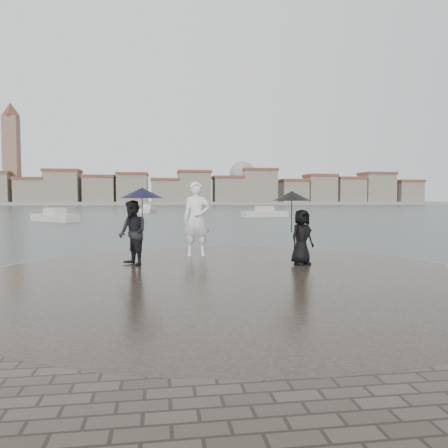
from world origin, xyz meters
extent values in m
plane|color=#2B3835|center=(0.00, 0.00, 0.00)|extent=(400.00, 400.00, 0.00)
cylinder|color=gray|center=(0.00, 3.50, 0.16)|extent=(12.50, 12.50, 0.32)
cylinder|color=#2D261E|center=(0.00, 3.50, 0.18)|extent=(11.90, 11.90, 0.36)
imported|color=white|center=(-0.55, 6.85, 1.49)|extent=(0.87, 0.61, 2.27)
imported|color=black|center=(-2.36, 5.22, 1.22)|extent=(0.99, 1.05, 1.71)
cylinder|color=black|center=(-2.11, 5.32, 1.71)|extent=(0.02, 0.02, 0.90)
cone|color=black|center=(-2.11, 5.32, 2.26)|extent=(1.16, 1.16, 0.28)
imported|color=black|center=(2.06, 4.69, 1.09)|extent=(0.85, 0.74, 1.46)
cylinder|color=black|center=(1.81, 4.79, 1.66)|extent=(0.02, 0.02, 0.90)
cone|color=black|center=(1.81, 4.79, 2.18)|extent=(1.04, 1.04, 0.26)
cube|color=gray|center=(0.00, 163.00, 0.60)|extent=(260.00, 20.00, 1.20)
cube|color=gray|center=(-48.00, 160.00, 4.50)|extent=(10.00, 10.00, 9.00)
cube|color=brown|center=(-48.00, 160.00, 9.50)|extent=(10.60, 10.60, 1.00)
cube|color=gray|center=(-37.00, 160.00, 6.00)|extent=(12.00, 10.00, 12.00)
cube|color=brown|center=(-37.00, 160.00, 12.50)|extent=(12.60, 10.60, 1.00)
cube|color=gray|center=(-24.00, 160.00, 5.00)|extent=(11.00, 10.00, 10.00)
cube|color=brown|center=(-24.00, 160.00, 10.50)|extent=(11.60, 10.60, 1.00)
cube|color=gray|center=(-12.00, 160.00, 5.50)|extent=(11.00, 10.00, 11.00)
cube|color=brown|center=(-12.00, 160.00, 11.50)|extent=(11.60, 10.60, 1.00)
cube|color=gray|center=(0.00, 160.00, 4.50)|extent=(10.00, 10.00, 9.00)
cube|color=brown|center=(0.00, 160.00, 9.50)|extent=(10.60, 10.60, 1.00)
cube|color=gray|center=(11.00, 160.00, 6.00)|extent=(12.00, 10.00, 12.00)
cube|color=brown|center=(11.00, 160.00, 12.50)|extent=(12.60, 10.60, 1.00)
cube|color=gray|center=(24.00, 160.00, 5.00)|extent=(11.00, 10.00, 10.00)
cube|color=brown|center=(24.00, 160.00, 10.50)|extent=(11.60, 10.60, 1.00)
cube|color=gray|center=(36.00, 160.00, 6.50)|extent=(13.00, 10.00, 13.00)
cube|color=brown|center=(36.00, 160.00, 13.50)|extent=(13.60, 10.60, 1.00)
cube|color=gray|center=(50.00, 160.00, 4.50)|extent=(10.00, 10.00, 9.00)
cube|color=brown|center=(50.00, 160.00, 9.50)|extent=(10.60, 10.60, 1.00)
cube|color=gray|center=(61.00, 160.00, 5.50)|extent=(11.00, 10.00, 11.00)
cube|color=brown|center=(61.00, 160.00, 11.50)|extent=(11.60, 10.60, 1.00)
cube|color=gray|center=(73.00, 160.00, 5.00)|extent=(11.00, 10.00, 10.00)
cube|color=brown|center=(73.00, 160.00, 10.50)|extent=(11.60, 10.60, 1.00)
cube|color=gray|center=(85.00, 160.00, 6.00)|extent=(12.00, 10.00, 12.00)
cube|color=brown|center=(85.00, 160.00, 12.50)|extent=(12.60, 10.60, 1.00)
cube|color=gray|center=(98.00, 160.00, 4.50)|extent=(10.00, 10.00, 9.00)
cube|color=brown|center=(98.00, 160.00, 9.50)|extent=(10.60, 10.60, 1.00)
cube|color=#846654|center=(-55.00, 162.00, 16.00)|extent=(5.00, 5.00, 32.00)
cone|color=brown|center=(-55.00, 162.00, 34.50)|extent=(6.80, 6.80, 5.00)
sphere|color=gray|center=(30.00, 162.00, 12.00)|extent=(10.00, 10.00, 10.00)
cube|color=beige|center=(10.58, 44.23, 0.25)|extent=(5.71, 2.73, 0.90)
cube|color=beige|center=(10.58, 44.23, 0.85)|extent=(2.21, 1.60, 0.90)
cube|color=beige|center=(-3.59, 62.91, 0.25)|extent=(2.54, 5.70, 0.90)
cube|color=beige|center=(-3.59, 62.91, 0.85)|extent=(1.53, 2.18, 0.90)
cube|color=beige|center=(-11.59, 36.82, 0.25)|extent=(5.12, 4.91, 0.90)
cube|color=beige|center=(-11.59, 36.82, 0.85)|extent=(2.28, 2.24, 0.90)
camera|label=1|loc=(-1.62, -6.39, 2.09)|focal=35.00mm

